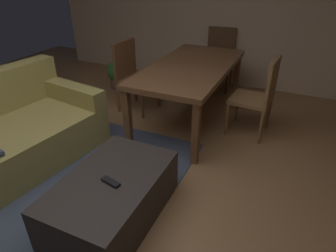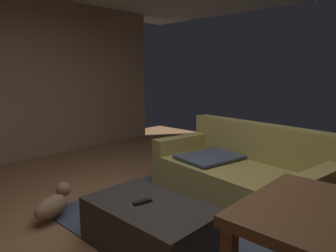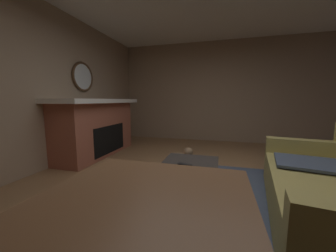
% 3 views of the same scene
% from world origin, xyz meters
% --- Properties ---
extents(floor, '(8.29, 8.29, 0.00)m').
position_xyz_m(floor, '(0.00, 0.00, 0.00)').
color(floor, olive).
extents(wall_left, '(0.12, 5.82, 2.73)m').
position_xyz_m(wall_left, '(-3.46, 0.00, 1.36)').
color(wall_left, '#9E846B').
rests_on(wall_left, ground).
extents(area_rug, '(2.60, 2.00, 0.01)m').
position_xyz_m(area_rug, '(0.07, 0.46, 0.01)').
color(area_rug, '#3D475B').
rests_on(area_rug, ground).
extents(couch, '(2.14, 1.26, 0.86)m').
position_xyz_m(couch, '(0.12, 1.19, 0.30)').
color(couch, '#9E8E4C').
rests_on(couch, ground).
extents(ottoman_coffee_table, '(1.08, 0.67, 0.39)m').
position_xyz_m(ottoman_coffee_table, '(0.07, -0.21, 0.20)').
color(ottoman_coffee_table, '#2D2826').
rests_on(ottoman_coffee_table, ground).
extents(tv_remote, '(0.08, 0.17, 0.02)m').
position_xyz_m(tv_remote, '(0.02, -0.25, 0.41)').
color(tv_remote, black).
rests_on(tv_remote, ottoman_coffee_table).
extents(small_dog, '(0.36, 0.48, 0.29)m').
position_xyz_m(small_dog, '(-1.00, -0.53, 0.17)').
color(small_dog, '#8C6B4C').
rests_on(small_dog, ground).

